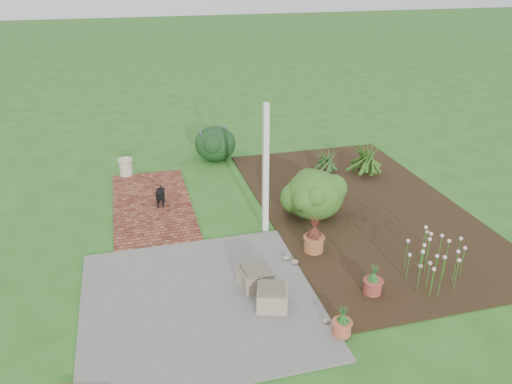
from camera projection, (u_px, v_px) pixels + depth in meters
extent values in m
plane|color=#2A631F|center=(251.00, 236.00, 9.37)|extent=(80.00, 80.00, 0.00)
cube|color=#5E5E5C|center=(200.00, 301.00, 7.54)|extent=(3.50, 3.50, 0.04)
cube|color=#5C261D|center=(152.00, 205.00, 10.50)|extent=(1.60, 3.50, 0.04)
cube|color=black|center=(361.00, 208.00, 10.38)|extent=(4.00, 7.00, 0.03)
cube|color=white|center=(266.00, 171.00, 9.00)|extent=(0.10, 0.10, 2.50)
cube|color=#776A58|center=(255.00, 278.00, 7.80)|extent=(0.49, 0.49, 0.31)
cube|color=gray|center=(272.00, 298.00, 7.35)|extent=(0.56, 0.56, 0.30)
cube|color=gray|center=(253.00, 278.00, 7.82)|extent=(0.48, 0.48, 0.27)
cube|color=black|center=(160.00, 194.00, 10.36)|extent=(0.20, 0.35, 0.15)
cylinder|color=black|center=(158.00, 204.00, 10.31)|extent=(0.04, 0.04, 0.17)
cylinder|color=black|center=(163.00, 204.00, 10.32)|extent=(0.04, 0.04, 0.17)
cylinder|color=black|center=(159.00, 199.00, 10.53)|extent=(0.04, 0.04, 0.17)
cylinder|color=black|center=(164.00, 199.00, 10.53)|extent=(0.04, 0.04, 0.17)
sphere|color=black|center=(159.00, 193.00, 10.12)|extent=(0.14, 0.14, 0.14)
cone|color=black|center=(161.00, 187.00, 10.47)|extent=(0.07, 0.11, 0.12)
cylinder|color=beige|center=(126.00, 167.00, 11.81)|extent=(0.39, 0.39, 0.40)
ellipsoid|color=#16430C|center=(315.00, 193.00, 9.84)|extent=(1.48, 1.48, 0.97)
cylinder|color=#A25D36|center=(314.00, 244.00, 8.77)|extent=(0.42, 0.42, 0.28)
cylinder|color=#993C34|center=(373.00, 286.00, 7.68)|extent=(0.33, 0.33, 0.23)
cylinder|color=#B5583D|center=(342.00, 328.00, 6.83)|extent=(0.34, 0.34, 0.22)
ellipsoid|color=black|center=(215.00, 143.00, 12.76)|extent=(1.38, 1.38, 0.89)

